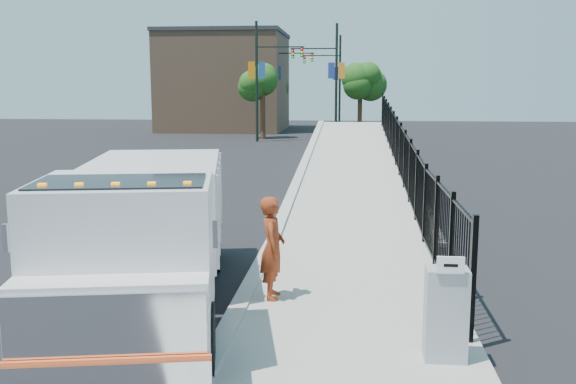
{
  "coord_description": "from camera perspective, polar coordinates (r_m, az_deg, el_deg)",
  "views": [
    {
      "loc": [
        1.81,
        -10.91,
        3.73
      ],
      "look_at": [
        0.54,
        2.0,
        1.58
      ],
      "focal_mm": 40.0,
      "sensor_mm": 36.0,
      "label": 1
    }
  ],
  "objects": [
    {
      "name": "ground",
      "position": [
        11.67,
        -3.65,
        -9.27
      ],
      "size": [
        120.0,
        120.0,
        0.0
      ],
      "primitive_type": "plane",
      "color": "black",
      "rests_on": "ground"
    },
    {
      "name": "ramp",
      "position": [
        27.16,
        6.24,
        1.44
      ],
      "size": [
        3.95,
        24.06,
        3.19
      ],
      "primitive_type": "cube",
      "rotation": [
        0.06,
        0.0,
        0.0
      ],
      "color": "#9E998E",
      "rests_on": "ground"
    },
    {
      "name": "sidewalk",
      "position": [
        9.63,
        6.04,
        -13.06
      ],
      "size": [
        3.55,
        12.0,
        0.12
      ],
      "primitive_type": "cube",
      "color": "#9E998E",
      "rests_on": "ground"
    },
    {
      "name": "utility_cabinet",
      "position": [
        8.9,
        13.86,
        -10.49
      ],
      "size": [
        0.55,
        0.4,
        1.25
      ],
      "primitive_type": "cube",
      "color": "gray",
      "rests_on": "sidewalk"
    },
    {
      "name": "building",
      "position": [
        55.96,
        -5.59,
        9.62
      ],
      "size": [
        10.0,
        10.0,
        8.0
      ],
      "primitive_type": "cube",
      "color": "#8C664C",
      "rests_on": "ground"
    },
    {
      "name": "light_pole_2",
      "position": [
        51.85,
        -0.92,
        10.09
      ],
      "size": [
        3.77,
        0.22,
        8.0
      ],
      "color": "black",
      "rests_on": "ground"
    },
    {
      "name": "tree_1",
      "position": [
        49.51,
        6.45,
        9.55
      ],
      "size": [
        2.28,
        2.28,
        5.14
      ],
      "color": "#382314",
      "rests_on": "ground"
    },
    {
      "name": "tree_0",
      "position": [
        45.96,
        -2.26,
        9.62
      ],
      "size": [
        2.28,
        2.28,
        5.14
      ],
      "color": "#382314",
      "rests_on": "ground"
    },
    {
      "name": "tree_2",
      "position": [
        59.35,
        -1.4,
        9.61
      ],
      "size": [
        2.92,
        2.92,
        5.46
      ],
      "color": "#382314",
      "rests_on": "ground"
    },
    {
      "name": "light_pole_3",
      "position": [
        55.64,
        4.31,
        10.02
      ],
      "size": [
        3.77,
        0.22,
        8.0
      ],
      "color": "black",
      "rests_on": "ground"
    },
    {
      "name": "worker",
      "position": [
        10.99,
        -1.39,
        -4.97
      ],
      "size": [
        0.48,
        0.68,
        1.77
      ],
      "primitive_type": "imported",
      "rotation": [
        0.0,
        0.0,
        1.65
      ],
      "color": "maroon",
      "rests_on": "sidewalk"
    },
    {
      "name": "light_pole_0",
      "position": [
        43.71,
        -2.4,
        10.22
      ],
      "size": [
        3.77,
        0.22,
        8.0
      ],
      "color": "black",
      "rests_on": "ground"
    },
    {
      "name": "light_pole_1",
      "position": [
        45.36,
        3.93,
        10.17
      ],
      "size": [
        3.78,
        0.22,
        8.0
      ],
      "color": "black",
      "rests_on": "ground"
    },
    {
      "name": "arrow_sign",
      "position": [
        8.47,
        14.26,
        -6.31
      ],
      "size": [
        0.35,
        0.04,
        0.22
      ],
      "primitive_type": "cube",
      "color": "white",
      "rests_on": "utility_cabinet"
    },
    {
      "name": "iron_fence",
      "position": [
        23.14,
        9.9,
        2.23
      ],
      "size": [
        0.1,
        28.0,
        1.8
      ],
      "primitive_type": "cube",
      "color": "black",
      "rests_on": "ground"
    },
    {
      "name": "curb",
      "position": [
        9.79,
        -5.58,
        -12.54
      ],
      "size": [
        0.3,
        12.0,
        0.16
      ],
      "primitive_type": "cube",
      "color": "#ADAAA3",
      "rests_on": "ground"
    },
    {
      "name": "truck",
      "position": [
        10.82,
        -12.64,
        -3.08
      ],
      "size": [
        3.72,
        7.76,
        2.55
      ],
      "rotation": [
        0.0,
        0.0,
        0.19
      ],
      "color": "black",
      "rests_on": "ground"
    }
  ]
}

